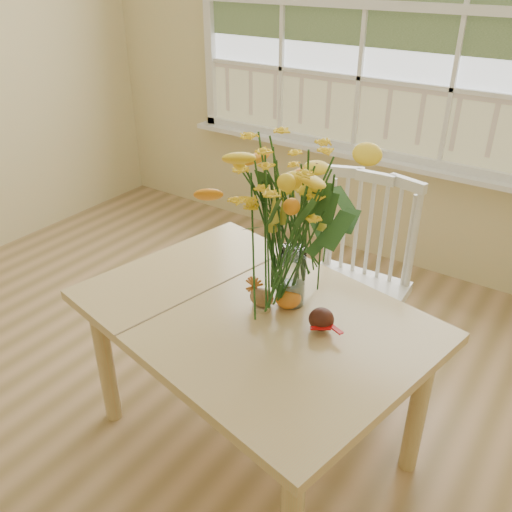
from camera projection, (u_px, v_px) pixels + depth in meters
The scene contains 9 objects.
floor at pixel (99, 462), 2.20m from camera, with size 4.00×4.50×0.01m, color olive.
wall_back at pixel (365, 42), 3.15m from camera, with size 4.00×0.02×2.70m, color beige.
window at pixel (366, 8), 3.03m from camera, with size 2.42×0.12×1.74m.
dining_table at pixel (253, 331), 2.02m from camera, with size 1.38×1.11×0.66m.
windsor_chair at pixel (358, 272), 2.45m from camera, with size 0.47×0.45×0.96m.
flower_vase at pixel (294, 221), 1.86m from camera, with size 0.47×0.47×0.56m.
pumpkin at pixel (288, 299), 1.98m from camera, with size 0.10×0.10×0.07m, color #D06518.
turkey_figurine at pixel (262, 298), 1.97m from camera, with size 0.10×0.08×0.11m.
dark_gourd at pixel (321, 320), 1.86m from camera, with size 0.12×0.09×0.08m.
Camera 1 is at (1.38, -0.88, 1.80)m, focal length 38.00 mm.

